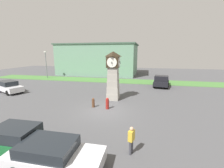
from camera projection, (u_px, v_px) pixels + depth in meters
ground_plane at (104, 111)px, 14.13m from camera, size 83.61×83.61×0.00m
clock_tower at (113, 75)px, 17.03m from camera, size 1.71×1.76×5.51m
bollard_near_tower at (93, 103)px, 14.95m from camera, size 0.28×0.28×0.95m
bollard_mid_row at (107, 103)px, 14.46m from camera, size 0.32×0.32×1.12m
car_near_tower at (20, 140)px, 7.98m from camera, size 4.06×1.95×1.55m
car_by_building at (54, 155)px, 6.92m from camera, size 4.45×2.06×1.39m
car_far_lot at (9, 87)px, 20.49m from camera, size 4.76×3.31×1.58m
pickup_truck at (161, 81)px, 24.18m from camera, size 2.81×5.08×1.85m
pedestrian_near_bench at (131, 139)px, 7.95m from camera, size 0.36×0.46×1.56m
street_lamp_far_side at (46, 62)px, 31.84m from camera, size 0.50×0.24×5.68m
warehouse_blue_far at (99, 59)px, 38.40m from camera, size 19.39×12.10×7.48m
grass_verge_far at (109, 80)px, 29.44m from camera, size 50.17×4.72×0.04m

